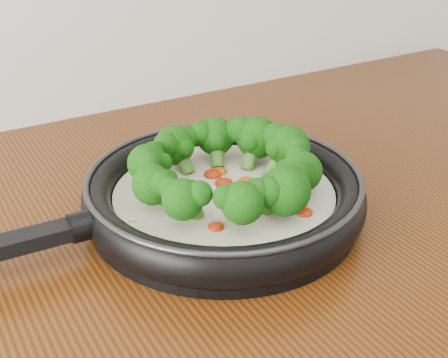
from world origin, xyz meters
TOP-DOWN VIEW (x-y plane):
  - skillet at (-0.01, 1.09)m, footprint 0.52×0.34m

SIDE VIEW (x-z plane):
  - skillet at x=-0.01m, z-range 0.89..0.99m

